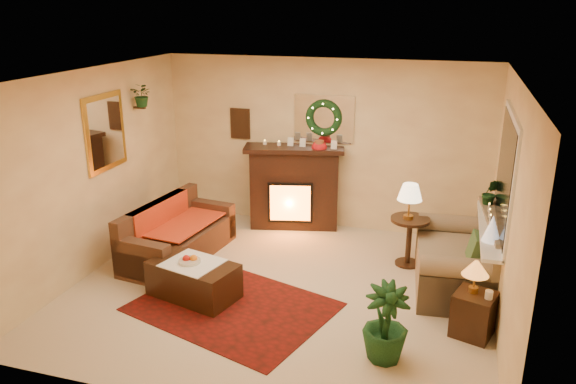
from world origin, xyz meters
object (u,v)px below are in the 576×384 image
(side_table_round, at_px, (409,242))
(loveseat, at_px, (457,255))
(coffee_table, at_px, (194,281))
(sofa, at_px, (178,228))
(fireplace, at_px, (294,193))
(end_table_square, at_px, (474,312))

(side_table_round, bearing_deg, loveseat, -35.79)
(coffee_table, bearing_deg, sofa, 140.09)
(coffee_table, bearing_deg, side_table_round, 49.03)
(sofa, relative_size, fireplace, 1.34)
(fireplace, relative_size, end_table_square, 2.77)
(fireplace, relative_size, loveseat, 0.83)
(end_table_square, bearing_deg, sofa, 167.63)
(sofa, xyz_separation_m, loveseat, (3.67, 0.22, -0.01))
(fireplace, xyz_separation_m, end_table_square, (2.66, -2.41, -0.28))
(fireplace, height_order, side_table_round, fireplace)
(sofa, distance_m, end_table_square, 3.96)
(sofa, distance_m, fireplace, 1.97)
(loveseat, xyz_separation_m, coffee_table, (-2.99, -1.18, -0.21))
(sofa, relative_size, side_table_round, 2.68)
(sofa, xyz_separation_m, side_table_round, (3.05, 0.67, -0.10))
(fireplace, distance_m, side_table_round, 2.06)
(side_table_round, relative_size, coffee_table, 0.64)
(sofa, xyz_separation_m, fireplace, (1.21, 1.56, 0.12))
(loveseat, bearing_deg, side_table_round, 139.29)
(fireplace, distance_m, coffee_table, 2.59)
(loveseat, xyz_separation_m, end_table_square, (0.20, -1.07, -0.15))
(fireplace, bearing_deg, end_table_square, -55.10)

